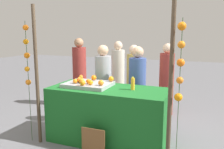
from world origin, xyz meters
The scene contains 25 objects.
ground_plane centered at (0.00, 0.00, 0.00)m, with size 24.00×24.00×0.00m, color slate.
stall_counter centered at (0.00, 0.00, 0.45)m, with size 1.92×0.83×0.90m, color #196023.
orange_tray centered at (-0.37, 0.01, 0.93)m, with size 0.75×0.58×0.06m, color #9EA0A5.
orange_0 centered at (-0.26, -0.13, 1.00)m, with size 0.08×0.08×0.08m, color orange.
orange_1 centered at (-0.55, -0.12, 1.00)m, with size 0.07×0.07×0.07m, color orange.
orange_2 centered at (-0.37, 0.23, 1.01)m, with size 0.09×0.09×0.09m, color orange.
orange_3 centered at (-0.06, 0.25, 1.01)m, with size 0.09×0.09×0.09m, color orange.
orange_4 centered at (-0.63, 0.23, 1.00)m, with size 0.08×0.08×0.08m, color orange.
orange_5 centered at (-0.52, -0.03, 1.01)m, with size 0.09×0.09×0.09m, color orange.
orange_6 centered at (-0.45, -0.08, 1.01)m, with size 0.09×0.09×0.09m, color orange.
orange_7 centered at (-0.34, -0.05, 1.00)m, with size 0.08×0.08×0.08m, color orange.
orange_8 centered at (-0.09, -0.10, 1.01)m, with size 0.09×0.09×0.09m, color orange.
orange_9 centered at (-0.35, -0.22, 1.01)m, with size 0.09×0.09×0.09m, color orange.
juice_bottle centered at (0.39, 0.05, 1.00)m, with size 0.06×0.06×0.20m.
chalkboard_sign centered at (-0.01, -0.56, 0.21)m, with size 0.37×0.03×0.45m.
vendor_left centered at (-0.41, 0.71, 0.72)m, with size 0.31×0.31×1.56m.
vendor_right centered at (0.29, 0.67, 0.72)m, with size 0.31×0.31×1.55m.
crowd_person_0 centered at (-0.58, 2.01, 0.74)m, with size 0.32×0.32×1.58m.
crowd_person_1 centered at (-1.44, 1.60, 0.77)m, with size 0.33×0.33×1.66m.
crowd_person_2 centered at (0.65, 1.70, 0.73)m, with size 0.31×0.31×1.56m.
crowd_person_3 centered at (-0.04, 1.52, 0.71)m, with size 0.31×0.31×1.53m.
canopy_post_left centered at (-1.04, -0.46, 1.11)m, with size 0.06×0.06×2.21m, color #473828.
canopy_post_right centered at (1.04, -0.46, 1.11)m, with size 0.06×0.06×2.21m, color #473828.
garland_strand_left centered at (-1.20, -0.47, 1.42)m, with size 0.11×0.10×1.97m.
garland_strand_right centered at (1.15, -0.50, 1.43)m, with size 0.11×0.12×1.97m.
Camera 1 is at (1.44, -3.46, 1.80)m, focal length 38.33 mm.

